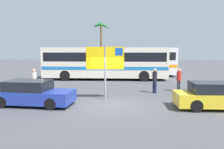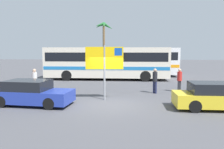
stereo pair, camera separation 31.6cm
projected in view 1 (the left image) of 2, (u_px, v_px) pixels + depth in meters
ground at (111, 105)px, 12.23m from camera, size 120.00×120.00×0.00m
bus_front_coach at (105, 62)px, 22.55m from camera, size 12.06×2.50×3.17m
bus_rear_coach at (122, 60)px, 25.86m from camera, size 12.06×2.50×3.17m
ferry_sign at (106, 60)px, 13.24m from camera, size 2.19×0.30×3.20m
car_yellow at (218, 96)px, 11.35m from camera, size 4.26×1.67×1.32m
car_blue at (32, 93)px, 12.06m from camera, size 4.34×2.15×1.32m
pedestrian_by_bus at (179, 78)px, 15.95m from camera, size 0.32×0.32×1.64m
pedestrian_near_sign at (155, 79)px, 15.45m from camera, size 0.32×0.32×1.69m
pedestrian_crossing_lot at (34, 79)px, 15.01m from camera, size 0.32×0.32×1.69m
palm_tree_seaside at (101, 33)px, 32.04m from camera, size 2.75×2.83×6.83m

